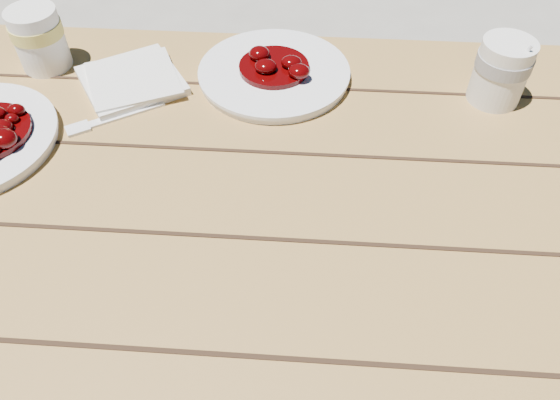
# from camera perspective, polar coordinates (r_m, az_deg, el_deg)

# --- Properties ---
(picnic_table) EXTENTS (2.00, 1.55, 0.75)m
(picnic_table) POSITION_cam_1_polar(r_m,az_deg,el_deg) (0.87, 0.32, -6.56)
(picnic_table) COLOR olive
(picnic_table) RESTS_ON ground
(coffee_cup) EXTENTS (0.08, 0.08, 0.10)m
(coffee_cup) POSITION_cam_1_polar(r_m,az_deg,el_deg) (0.94, 22.09, 12.33)
(coffee_cup) COLOR white
(coffee_cup) RESTS_ON picnic_table
(napkin_stack) EXTENTS (0.21, 0.21, 0.01)m
(napkin_stack) POSITION_cam_1_polar(r_m,az_deg,el_deg) (0.96, -15.25, 11.93)
(napkin_stack) COLOR white
(napkin_stack) RESTS_ON picnic_table
(fork_table) EXTENTS (0.15, 0.11, 0.00)m
(fork_table) POSITION_cam_1_polar(r_m,az_deg,el_deg) (0.90, -15.83, 8.66)
(fork_table) COLOR white
(fork_table) RESTS_ON picnic_table
(second_plate) EXTENTS (0.25, 0.25, 0.02)m
(second_plate) POSITION_cam_1_polar(r_m,az_deg,el_deg) (0.94, -0.63, 13.04)
(second_plate) COLOR white
(second_plate) RESTS_ON picnic_table
(second_stew) EXTENTS (0.12, 0.12, 0.04)m
(second_stew) POSITION_cam_1_polar(r_m,az_deg,el_deg) (0.92, -0.64, 14.51)
(second_stew) COLOR #450203
(second_stew) RESTS_ON second_plate
(second_cup) EXTENTS (0.08, 0.08, 0.10)m
(second_cup) POSITION_cam_1_polar(r_m,az_deg,el_deg) (1.03, -23.85, 15.13)
(second_cup) COLOR white
(second_cup) RESTS_ON picnic_table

